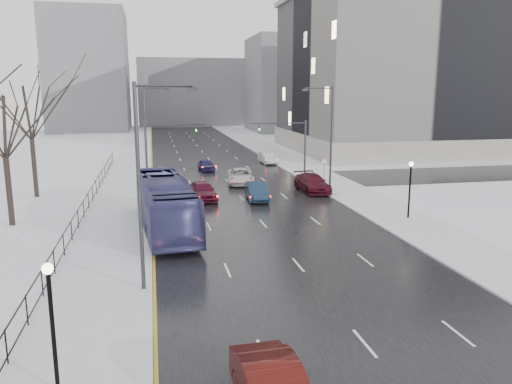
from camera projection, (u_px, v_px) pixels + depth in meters
road at (214, 166)px, 64.31m from camera, size 16.00×150.00×0.04m
cross_road at (228, 183)px, 52.80m from camera, size 130.00×10.00×0.04m
sidewalk_left at (131, 168)px, 62.20m from camera, size 5.00×150.00×0.16m
sidewalk_right at (293, 163)px, 66.39m from camera, size 5.00×150.00×0.16m
park_strip at (50, 171)px, 60.32m from camera, size 14.00×150.00×0.12m
tree_park_d at (13, 227)px, 35.82m from camera, size 8.75×8.75×12.50m
tree_park_e at (37, 198)px, 45.34m from camera, size 9.45×9.45×13.50m
iron_fence at (74, 225)px, 32.76m from camera, size 0.06×70.00×1.30m
streetlight_r_mid at (329, 135)px, 45.63m from camera, size 2.95×0.25×10.00m
streetlight_l_near at (144, 178)px, 23.19m from camera, size 2.95×0.25×10.00m
streetlight_l_far at (148, 128)px, 53.89m from camera, size 2.95×0.25×10.00m
lamppost_l at (51, 309)px, 15.48m from camera, size 0.36×0.36×4.28m
lamppost_r_mid at (410, 182)px, 37.13m from camera, size 0.36×0.36×4.28m
mast_signal_right at (296, 143)px, 53.44m from camera, size 6.10×0.33×6.50m
mast_signal_left at (156, 146)px, 50.52m from camera, size 6.10×0.33×6.50m
no_uturn_sign at (324, 164)px, 50.34m from camera, size 0.60×0.06×2.70m
civic_building at (420, 80)px, 80.56m from camera, size 41.00×31.00×24.80m
bldg_far_right at (301, 85)px, 120.45m from camera, size 24.00×20.00×22.00m
bldg_far_left at (89, 72)px, 119.49m from camera, size 18.00×22.00×28.00m
bldg_far_center at (193, 93)px, 140.06m from camera, size 30.00×18.00×18.00m
bus at (165, 204)px, 34.55m from camera, size 4.24×13.50×3.70m
sedan_center_near at (203, 191)px, 44.28m from camera, size 2.44×5.07×1.67m
sedan_right_near at (257, 191)px, 44.25m from camera, size 1.96×4.86×1.57m
sedan_right_cross at (241, 176)px, 51.93m from camera, size 3.29×5.95×1.58m
sedan_right_far at (312, 183)px, 47.92m from camera, size 2.49×5.81×1.67m
sedan_center_far at (206, 165)px, 60.53m from camera, size 1.95×4.10×1.35m
sedan_right_distant at (267, 158)px, 66.45m from camera, size 1.89×4.52×1.45m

